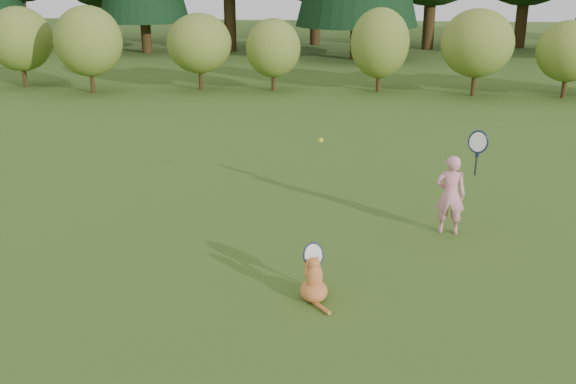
# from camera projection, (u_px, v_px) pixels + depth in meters

# --- Properties ---
(ground) EXTENTS (100.00, 100.00, 0.00)m
(ground) POSITION_uv_depth(u_px,v_px,m) (267.00, 259.00, 8.74)
(ground) COLOR #355618
(ground) RESTS_ON ground
(shrub_row) EXTENTS (28.00, 3.00, 2.80)m
(shrub_row) POSITION_uv_depth(u_px,v_px,m) (326.00, 50.00, 20.52)
(shrub_row) COLOR #576B21
(shrub_row) RESTS_ON ground
(child) EXTENTS (0.68, 0.39, 1.80)m
(child) POSITION_uv_depth(u_px,v_px,m) (451.00, 193.00, 9.42)
(child) COLOR pink
(child) RESTS_ON ground
(cat) EXTENTS (0.47, 0.81, 0.75)m
(cat) POSITION_uv_depth(u_px,v_px,m) (314.00, 277.00, 7.56)
(cat) COLOR #C94D26
(cat) RESTS_ON ground
(tennis_ball) EXTENTS (0.08, 0.08, 0.08)m
(tennis_ball) POSITION_uv_depth(u_px,v_px,m) (321.00, 140.00, 10.25)
(tennis_ball) COLOR yellow
(tennis_ball) RESTS_ON ground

